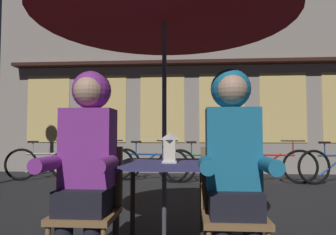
{
  "coord_description": "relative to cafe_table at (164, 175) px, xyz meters",
  "views": [
    {
      "loc": [
        0.2,
        -2.41,
        0.96
      ],
      "look_at": [
        0.0,
        0.41,
        1.11
      ],
      "focal_mm": 32.48,
      "sensor_mm": 36.0,
      "label": 1
    }
  ],
  "objects": [
    {
      "name": "bicycle_fifth",
      "position": [
        1.82,
        3.76,
        -0.29
      ],
      "size": [
        1.65,
        0.41,
        0.84
      ],
      "color": "black",
      "rests_on": "ground_plane"
    },
    {
      "name": "cafe_table",
      "position": [
        0.0,
        0.0,
        0.0
      ],
      "size": [
        0.72,
        0.72,
        0.74
      ],
      "color": "navy",
      "rests_on": "ground_plane"
    },
    {
      "name": "shopfront_building",
      "position": [
        0.25,
        5.4,
        2.45
      ],
      "size": [
        10.0,
        0.93,
        6.2
      ],
      "color": "#9E9389",
      "rests_on": "ground_plane"
    },
    {
      "name": "person_right_hooded",
      "position": [
        0.48,
        -0.43,
        0.21
      ],
      "size": [
        0.45,
        0.56,
        1.4
      ],
      "color": "black",
      "rests_on": "ground_plane"
    },
    {
      "name": "bicycle_nearest",
      "position": [
        -2.79,
        3.79,
        -0.29
      ],
      "size": [
        1.64,
        0.44,
        0.84
      ],
      "color": "black",
      "rests_on": "ground_plane"
    },
    {
      "name": "bicycle_fourth",
      "position": [
        0.51,
        3.61,
        -0.29
      ],
      "size": [
        1.68,
        0.11,
        0.84
      ],
      "color": "black",
      "rests_on": "ground_plane"
    },
    {
      "name": "lantern",
      "position": [
        0.05,
        -0.08,
        0.22
      ],
      "size": [
        0.11,
        0.11,
        0.23
      ],
      "color": "white",
      "rests_on": "cafe_table"
    },
    {
      "name": "bicycle_third",
      "position": [
        -0.63,
        3.75,
        -0.29
      ],
      "size": [
        1.65,
        0.43,
        0.84
      ],
      "color": "black",
      "rests_on": "ground_plane"
    },
    {
      "name": "bicycle_second",
      "position": [
        -1.79,
        3.74,
        -0.29
      ],
      "size": [
        1.66,
        0.36,
        0.84
      ],
      "color": "black",
      "rests_on": "ground_plane"
    },
    {
      "name": "chair_left",
      "position": [
        -0.48,
        -0.37,
        -0.15
      ],
      "size": [
        0.4,
        0.4,
        0.87
      ],
      "color": "olive",
      "rests_on": "ground_plane"
    },
    {
      "name": "chair_right",
      "position": [
        0.48,
        -0.37,
        -0.15
      ],
      "size": [
        0.4,
        0.4,
        0.87
      ],
      "color": "olive",
      "rests_on": "ground_plane"
    },
    {
      "name": "person_left_hooded",
      "position": [
        -0.48,
        -0.43,
        0.21
      ],
      "size": [
        0.45,
        0.56,
        1.4
      ],
      "color": "black",
      "rests_on": "ground_plane"
    }
  ]
}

